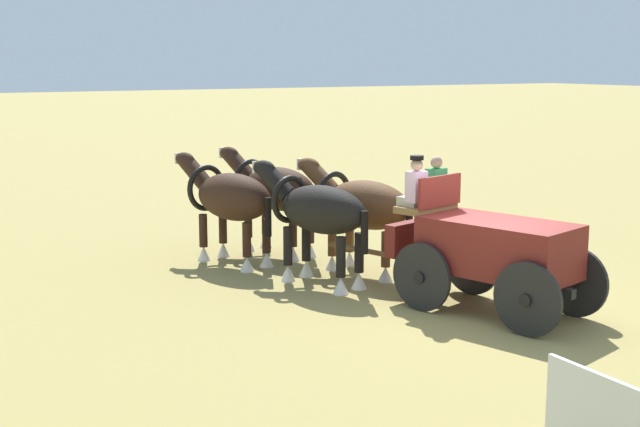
{
  "coord_description": "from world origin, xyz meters",
  "views": [
    {
      "loc": [
        -11.12,
        9.93,
        4.3
      ],
      "look_at": [
        4.2,
        1.06,
        1.2
      ],
      "focal_mm": 49.49,
      "sensor_mm": 36.0,
      "label": 1
    }
  ],
  "objects_px": {
    "draft_horse_rear_off": "(362,206)",
    "draft_horse_lead_off": "(274,191)",
    "draft_horse_lead_near": "(230,199)",
    "draft_horse_rear_near": "(318,212)",
    "show_wagon": "(489,247)"
  },
  "relations": [
    {
      "from": "draft_horse_rear_off",
      "to": "draft_horse_lead_near",
      "type": "xyz_separation_m",
      "value": [
        2.14,
        1.97,
        0.03
      ]
    },
    {
      "from": "draft_horse_rear_near",
      "to": "draft_horse_rear_off",
      "type": "relative_size",
      "value": 0.99
    },
    {
      "from": "draft_horse_rear_near",
      "to": "draft_horse_lead_near",
      "type": "xyz_separation_m",
      "value": [
        2.49,
        0.72,
        -0.02
      ]
    },
    {
      "from": "show_wagon",
      "to": "draft_horse_rear_off",
      "type": "bearing_deg",
      "value": 5.37
    },
    {
      "from": "draft_horse_rear_off",
      "to": "draft_horse_lead_near",
      "type": "relative_size",
      "value": 1.01
    },
    {
      "from": "draft_horse_rear_off",
      "to": "draft_horse_lead_off",
      "type": "bearing_deg",
      "value": 16.08
    },
    {
      "from": "draft_horse_lead_near",
      "to": "draft_horse_lead_off",
      "type": "height_order",
      "value": "draft_horse_lead_off"
    },
    {
      "from": "show_wagon",
      "to": "draft_horse_rear_off",
      "type": "relative_size",
      "value": 1.83
    },
    {
      "from": "draft_horse_rear_off",
      "to": "draft_horse_lead_near",
      "type": "height_order",
      "value": "draft_horse_lead_near"
    },
    {
      "from": "draft_horse_rear_off",
      "to": "draft_horse_lead_off",
      "type": "relative_size",
      "value": 1.0
    },
    {
      "from": "draft_horse_rear_near",
      "to": "draft_horse_lead_off",
      "type": "relative_size",
      "value": 0.98
    },
    {
      "from": "draft_horse_rear_off",
      "to": "show_wagon",
      "type": "bearing_deg",
      "value": -174.63
    },
    {
      "from": "draft_horse_rear_off",
      "to": "draft_horse_lead_off",
      "type": "height_order",
      "value": "draft_horse_lead_off"
    },
    {
      "from": "draft_horse_rear_off",
      "to": "draft_horse_lead_off",
      "type": "xyz_separation_m",
      "value": [
        2.5,
        0.72,
        0.05
      ]
    },
    {
      "from": "draft_horse_rear_near",
      "to": "draft_horse_lead_near",
      "type": "distance_m",
      "value": 2.59
    }
  ]
}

